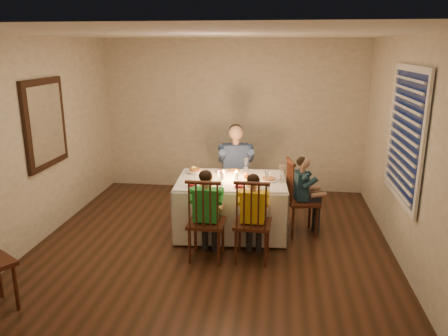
# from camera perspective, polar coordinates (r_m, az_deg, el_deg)

# --- Properties ---
(ground) EXTENTS (5.00, 5.00, 0.00)m
(ground) POSITION_cam_1_polar(r_m,az_deg,el_deg) (5.60, -1.67, -10.52)
(ground) COLOR black
(ground) RESTS_ON ground
(wall_left) EXTENTS (0.02, 5.00, 2.60)m
(wall_left) POSITION_cam_1_polar(r_m,az_deg,el_deg) (5.94, -23.78, 2.96)
(wall_left) COLOR beige
(wall_left) RESTS_ON ground
(wall_right) EXTENTS (0.02, 5.00, 2.60)m
(wall_right) POSITION_cam_1_polar(r_m,az_deg,el_deg) (5.30, 23.02, 1.65)
(wall_right) COLOR beige
(wall_right) RESTS_ON ground
(wall_back) EXTENTS (4.50, 0.02, 2.60)m
(wall_back) POSITION_cam_1_polar(r_m,az_deg,el_deg) (7.59, 1.21, 6.78)
(wall_back) COLOR beige
(wall_back) RESTS_ON ground
(ceiling) EXTENTS (5.00, 5.00, 0.00)m
(ceiling) POSITION_cam_1_polar(r_m,az_deg,el_deg) (5.03, -1.91, 17.14)
(ceiling) COLOR white
(ceiling) RESTS_ON wall_back
(dining_table) EXTENTS (1.52, 1.15, 0.73)m
(dining_table) POSITION_cam_1_polar(r_m,az_deg,el_deg) (5.88, 0.96, -3.51)
(dining_table) COLOR silver
(dining_table) RESTS_ON ground
(chair_adult) EXTENTS (0.49, 0.47, 1.03)m
(chair_adult) POSITION_cam_1_polar(r_m,az_deg,el_deg) (6.84, 1.50, -5.53)
(chair_adult) COLOR #32170D
(chair_adult) RESTS_ON ground
(chair_near_left) EXTENTS (0.43, 0.41, 1.03)m
(chair_near_left) POSITION_cam_1_polar(r_m,az_deg,el_deg) (5.38, -2.25, -11.66)
(chair_near_left) COLOR #32170D
(chair_near_left) RESTS_ON ground
(chair_near_right) EXTENTS (0.44, 0.42, 1.03)m
(chair_near_right) POSITION_cam_1_polar(r_m,az_deg,el_deg) (5.36, 3.66, -11.79)
(chair_near_right) COLOR #32170D
(chair_near_right) RESTS_ON ground
(chair_end) EXTENTS (0.49, 0.50, 1.03)m
(chair_end) POSITION_cam_1_polar(r_m,az_deg,el_deg) (6.15, 9.99, -8.29)
(chair_end) COLOR #32170D
(chair_end) RESTS_ON ground
(adult) EXTENTS (0.58, 0.55, 1.34)m
(adult) POSITION_cam_1_polar(r_m,az_deg,el_deg) (6.84, 1.50, -5.53)
(adult) COLOR navy
(adult) RESTS_ON ground
(child_green) EXTENTS (0.38, 0.35, 1.11)m
(child_green) POSITION_cam_1_polar(r_m,az_deg,el_deg) (5.38, -2.25, -11.66)
(child_green) COLOR green
(child_green) RESTS_ON ground
(child_yellow) EXTENTS (0.37, 0.34, 1.08)m
(child_yellow) POSITION_cam_1_polar(r_m,az_deg,el_deg) (5.36, 3.66, -11.79)
(child_yellow) COLOR gold
(child_yellow) RESTS_ON ground
(child_teal) EXTENTS (0.39, 0.42, 1.07)m
(child_teal) POSITION_cam_1_polar(r_m,az_deg,el_deg) (6.15, 9.99, -8.29)
(child_teal) COLOR #18313D
(child_teal) RESTS_ON ground
(setting_adult) EXTENTS (0.28, 0.28, 0.02)m
(setting_adult) POSITION_cam_1_polar(r_m,az_deg,el_deg) (6.12, 1.28, -0.50)
(setting_adult) COLOR white
(setting_adult) RESTS_ON dining_table
(setting_green) EXTENTS (0.28, 0.28, 0.02)m
(setting_green) POSITION_cam_1_polar(r_m,az_deg,el_deg) (5.53, -2.27, -2.28)
(setting_green) COLOR white
(setting_green) RESTS_ON dining_table
(setting_yellow) EXTENTS (0.28, 0.28, 0.02)m
(setting_yellow) POSITION_cam_1_polar(r_m,az_deg,el_deg) (5.48, 3.83, -2.47)
(setting_yellow) COLOR white
(setting_yellow) RESTS_ON dining_table
(setting_teal) EXTENTS (0.28, 0.28, 0.02)m
(setting_teal) POSITION_cam_1_polar(r_m,az_deg,el_deg) (5.78, 5.85, -1.53)
(setting_teal) COLOR white
(setting_teal) RESTS_ON dining_table
(candle_left) EXTENTS (0.06, 0.06, 0.10)m
(candle_left) POSITION_cam_1_polar(r_m,az_deg,el_deg) (5.80, -0.12, -0.99)
(candle_left) COLOR white
(candle_left) RESTS_ON dining_table
(candle_right) EXTENTS (0.06, 0.06, 0.10)m
(candle_right) POSITION_cam_1_polar(r_m,az_deg,el_deg) (5.79, 1.61, -1.02)
(candle_right) COLOR white
(candle_right) RESTS_ON dining_table
(squash) EXTENTS (0.09, 0.09, 0.09)m
(squash) POSITION_cam_1_polar(r_m,az_deg,el_deg) (6.13, -4.03, -0.15)
(squash) COLOR yellow
(squash) RESTS_ON dining_table
(orange_fruit) EXTENTS (0.08, 0.08, 0.08)m
(orange_fruit) POSITION_cam_1_polar(r_m,az_deg,el_deg) (5.84, 2.88, -0.99)
(orange_fruit) COLOR orange
(orange_fruit) RESTS_ON dining_table
(serving_bowl) EXTENTS (0.22, 0.22, 0.05)m
(serving_bowl) POSITION_cam_1_polar(r_m,az_deg,el_deg) (6.08, -3.85, -0.48)
(serving_bowl) COLOR white
(serving_bowl) RESTS_ON dining_table
(wall_mirror) EXTENTS (0.06, 0.95, 1.15)m
(wall_mirror) POSITION_cam_1_polar(r_m,az_deg,el_deg) (6.14, -22.30, 5.41)
(wall_mirror) COLOR black
(wall_mirror) RESTS_ON wall_left
(window_blinds) EXTENTS (0.07, 1.34, 1.54)m
(window_blinds) POSITION_cam_1_polar(r_m,az_deg,el_deg) (5.34, 22.52, 4.01)
(window_blinds) COLOR black
(window_blinds) RESTS_ON wall_right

